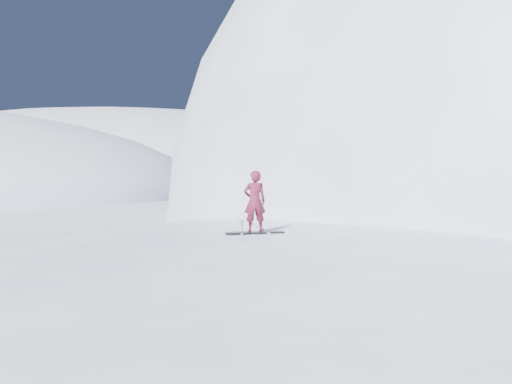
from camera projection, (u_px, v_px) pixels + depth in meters
ground at (291, 357)px, 11.18m from camera, size 400.00×400.00×0.00m
near_ridge at (322, 317)px, 14.13m from camera, size 36.00×28.00×4.80m
peak_shoulder at (442, 235)px, 30.77m from camera, size 28.00×24.00×18.00m
far_ridge_c at (113, 183)px, 122.40m from camera, size 140.00×90.00×36.00m
wind_bumps at (267, 326)px, 13.31m from camera, size 16.00×14.40×1.00m
snowboard at (255, 232)px, 14.03m from camera, size 1.70×0.67×0.03m
snowboarder at (255, 201)px, 13.99m from camera, size 0.70×0.54×1.73m
board_tracks at (247, 222)px, 16.58m from camera, size 1.33×5.98×0.04m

